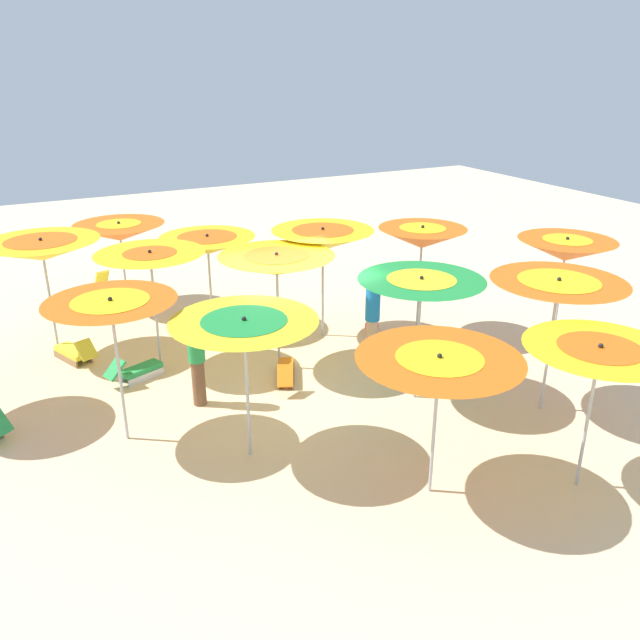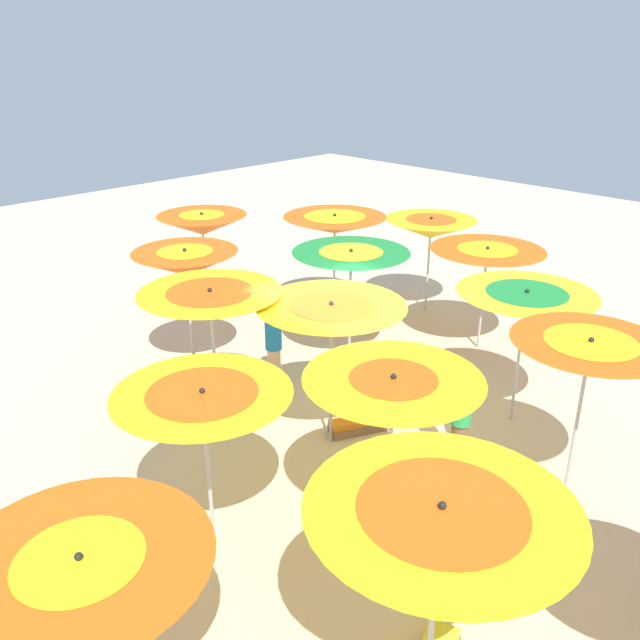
% 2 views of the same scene
% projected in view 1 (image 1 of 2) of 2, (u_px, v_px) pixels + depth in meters
% --- Properties ---
extents(ground, '(40.37, 40.37, 0.04)m').
position_uv_depth(ground, '(293.00, 380.00, 12.69)').
color(ground, beige).
extents(beach_umbrella_0, '(1.98, 1.98, 2.45)m').
position_uv_depth(beach_umbrella_0, '(566.00, 250.00, 13.31)').
color(beach_umbrella_0, '#B2B2B7').
rests_on(beach_umbrella_0, ground).
extents(beach_umbrella_1, '(1.90, 1.90, 2.51)m').
position_uv_depth(beach_umbrella_1, '(422.00, 238.00, 13.95)').
color(beach_umbrella_1, '#B2B2B7').
rests_on(beach_umbrella_1, ground).
extents(beach_umbrella_2, '(2.20, 2.20, 2.50)m').
position_uv_depth(beach_umbrella_2, '(323.00, 239.00, 13.86)').
color(beach_umbrella_2, '#B2B2B7').
rests_on(beach_umbrella_2, ground).
extents(beach_umbrella_3, '(2.13, 2.13, 2.22)m').
position_uv_depth(beach_umbrella_3, '(208.00, 245.00, 14.43)').
color(beach_umbrella_3, '#B2B2B7').
rests_on(beach_umbrella_3, ground).
extents(beach_umbrella_4, '(2.17, 2.17, 2.19)m').
position_uv_depth(beach_umbrella_4, '(120.00, 232.00, 15.68)').
color(beach_umbrella_4, '#B2B2B7').
rests_on(beach_umbrella_4, ground).
extents(beach_umbrella_5, '(2.24, 2.24, 2.47)m').
position_uv_depth(beach_umbrella_5, '(557.00, 291.00, 10.78)').
color(beach_umbrella_5, '#B2B2B7').
rests_on(beach_umbrella_5, ground).
extents(beach_umbrella_6, '(2.22, 2.22, 2.36)m').
position_uv_depth(beach_umbrella_6, '(421.00, 288.00, 11.21)').
color(beach_umbrella_6, '#B2B2B7').
rests_on(beach_umbrella_6, ground).
extents(beach_umbrella_7, '(2.24, 2.24, 2.42)m').
position_uv_depth(beach_umbrella_7, '(277.00, 265.00, 12.36)').
color(beach_umbrella_7, '#B2B2B7').
rests_on(beach_umbrella_7, ground).
extents(beach_umbrella_8, '(2.10, 2.10, 2.44)m').
position_uv_depth(beach_umbrella_8, '(150.00, 261.00, 12.40)').
color(beach_umbrella_8, '#B2B2B7').
rests_on(beach_umbrella_8, ground).
extents(beach_umbrella_9, '(2.28, 2.28, 2.53)m').
position_uv_depth(beach_umbrella_9, '(42.00, 250.00, 12.93)').
color(beach_umbrella_9, '#B2B2B7').
rests_on(beach_umbrella_9, ground).
extents(beach_umbrella_10, '(2.05, 2.05, 2.28)m').
position_uv_depth(beach_umbrella_10, '(598.00, 362.00, 8.79)').
color(beach_umbrella_10, '#B2B2B7').
rests_on(beach_umbrella_10, ground).
extents(beach_umbrella_11, '(2.26, 2.26, 2.19)m').
position_uv_depth(beach_umbrella_11, '(439.00, 368.00, 8.67)').
color(beach_umbrella_11, '#B2B2B7').
rests_on(beach_umbrella_11, ground).
extents(beach_umbrella_12, '(2.20, 2.20, 2.35)m').
position_uv_depth(beach_umbrella_12, '(245.00, 333.00, 9.48)').
color(beach_umbrella_12, '#B2B2B7').
rests_on(beach_umbrella_12, ground).
extents(beach_umbrella_13, '(2.01, 2.01, 2.49)m').
position_uv_depth(beach_umbrella_13, '(111.00, 310.00, 9.85)').
color(beach_umbrella_13, '#B2B2B7').
rests_on(beach_umbrella_13, ground).
extents(lounger_0, '(0.78, 1.24, 0.58)m').
position_uv_depth(lounger_0, '(74.00, 352.00, 13.36)').
color(lounger_0, olive).
rests_on(lounger_0, ground).
extents(lounger_1, '(0.83, 1.30, 0.55)m').
position_uv_depth(lounger_1, '(286.00, 372.00, 12.53)').
color(lounger_1, olive).
rests_on(lounger_1, ground).
extents(lounger_2, '(1.19, 0.72, 0.55)m').
position_uv_depth(lounger_2, '(137.00, 370.00, 12.59)').
color(lounger_2, silver).
rests_on(lounger_2, ground).
extents(lounger_4, '(0.61, 1.30, 0.70)m').
position_uv_depth(lounger_4, '(111.00, 293.00, 16.70)').
color(lounger_4, olive).
rests_on(lounger_4, ground).
extents(beachgoer_0, '(0.30, 0.30, 1.85)m').
position_uv_depth(beachgoer_0, '(197.00, 355.00, 11.40)').
color(beachgoer_0, brown).
rests_on(beachgoer_0, ground).
extents(beachgoer_1, '(0.30, 0.30, 1.83)m').
position_uv_depth(beachgoer_1, '(372.00, 315.00, 13.22)').
color(beachgoer_1, '#D8A87F').
rests_on(beachgoer_1, ground).
extents(beach_ball, '(0.32, 0.32, 0.32)m').
position_uv_depth(beach_ball, '(372.00, 326.00, 14.77)').
color(beach_ball, red).
rests_on(beach_ball, ground).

